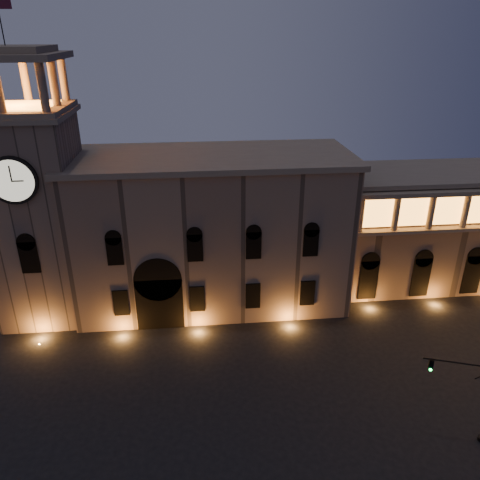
{
  "coord_description": "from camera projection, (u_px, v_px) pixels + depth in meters",
  "views": [
    {
      "loc": [
        -3.8,
        -27.21,
        29.67
      ],
      "look_at": [
        0.6,
        16.0,
        10.15
      ],
      "focal_mm": 35.0,
      "sensor_mm": 36.0,
      "label": 1
    }
  ],
  "objects": [
    {
      "name": "government_building",
      "position": [
        211.0,
        231.0,
        53.32
      ],
      "size": [
        30.8,
        12.8,
        17.6
      ],
      "color": "#7D6552",
      "rests_on": "ground"
    },
    {
      "name": "ground",
      "position": [
        253.0,
        438.0,
        37.21
      ],
      "size": [
        160.0,
        160.0,
        0.0
      ],
      "primitive_type": "plane",
      "color": "black",
      "rests_on": "ground"
    },
    {
      "name": "traffic_light",
      "position": [
        479.0,
        398.0,
        35.54
      ],
      "size": [
        5.48,
        2.14,
        7.89
      ],
      "rotation": [
        0.0,
        0.0,
        -0.33
      ],
      "color": "black",
      "rests_on": "ground"
    },
    {
      "name": "clock_tower",
      "position": [
        36.0,
        209.0,
        49.22
      ],
      "size": [
        9.8,
        9.8,
        32.4
      ],
      "color": "#7D6552",
      "rests_on": "ground"
    }
  ]
}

